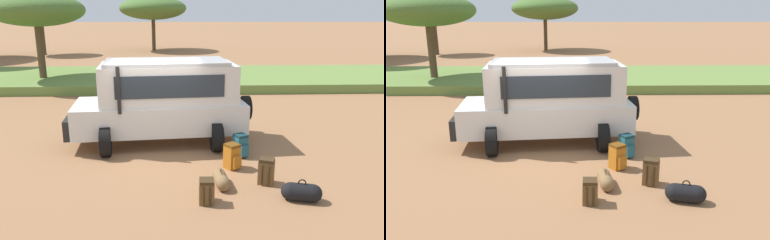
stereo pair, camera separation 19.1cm
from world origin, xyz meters
The scene contains 12 objects.
ground_plane centered at (0.00, 0.00, 0.00)m, with size 320.00×320.00×0.00m, color #936642.
grass_bank centered at (0.00, 10.77, 0.22)m, with size 120.00×7.00×0.44m.
safari_vehicle centered at (0.19, 0.66, 1.29)m, with size 5.43×3.02×2.44m.
backpack_beside_front_wheel centered at (1.94, -1.42, 0.31)m, with size 0.44×0.47×0.64m.
backpack_cluster_center centered at (2.59, -2.33, 0.30)m, with size 0.41×0.43×0.61m.
backpack_near_rear_wheel centered at (1.17, -3.16, 0.25)m, with size 0.32×0.41×0.52m.
backpack_outermost centered at (2.28, -0.64, 0.30)m, with size 0.42×0.46×0.62m.
duffel_bag_low_black_case centered at (1.55, -2.40, 0.15)m, with size 0.35×0.83×0.41m.
duffel_bag_soft_canvas centered at (3.13, -3.15, 0.19)m, with size 0.82×0.48×0.48m.
acacia_tree_centre_back centered at (-11.66, 25.45, 4.01)m, with size 4.91×4.66×4.62m.
acacia_tree_right_mid centered at (-6.47, 9.93, 3.86)m, with size 4.86×4.82×4.71m.
acacia_tree_far_right centered at (-1.74, 29.40, 4.20)m, with size 6.73×7.37×5.35m.
Camera 1 is at (0.59, -10.03, 3.73)m, focal length 35.00 mm.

